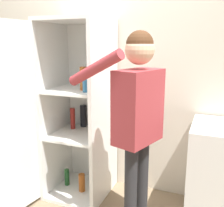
# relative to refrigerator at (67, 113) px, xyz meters

# --- Properties ---
(wall_back) EXTENTS (7.00, 0.06, 2.55)m
(wall_back) POSITION_rel_refrigerator_xyz_m (0.31, 0.44, 0.40)
(wall_back) COLOR beige
(wall_back) RESTS_ON ground_plane
(refrigerator) EXTENTS (0.73, 1.19, 1.76)m
(refrigerator) POSITION_rel_refrigerator_xyz_m (0.00, 0.00, 0.00)
(refrigerator) COLOR white
(refrigerator) RESTS_ON ground_plane
(person) EXTENTS (0.71, 0.50, 1.63)m
(person) POSITION_rel_refrigerator_xyz_m (0.79, -0.27, 0.17)
(person) COLOR #262628
(person) RESTS_ON ground_plane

